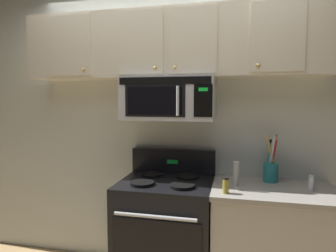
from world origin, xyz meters
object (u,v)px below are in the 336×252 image
at_px(salt_shaker, 311,183).
at_px(spice_jar, 226,185).
at_px(pepper_mill, 236,174).
at_px(utensil_crock_teal, 271,168).
at_px(stove_range, 166,232).
at_px(over_range_microwave, 169,99).

relative_size(salt_shaker, spice_jar, 0.95).
height_order(salt_shaker, pepper_mill, pepper_mill).
xyz_separation_m(utensil_crock_teal, spice_jar, (-0.35, -0.39, -0.05)).
distance_m(stove_range, over_range_microwave, 1.11).
height_order(stove_range, spice_jar, stove_range).
bearing_deg(over_range_microwave, utensil_crock_teal, 4.23).
relative_size(utensil_crock_teal, pepper_mill, 2.03).
xyz_separation_m(over_range_microwave, spice_jar, (0.49, -0.33, -0.62)).
bearing_deg(stove_range, pepper_mill, -1.14).
bearing_deg(salt_shaker, stove_range, -179.63).
distance_m(stove_range, utensil_crock_teal, 1.01).
bearing_deg(stove_range, utensil_crock_teal, 12.05).
height_order(over_range_microwave, pepper_mill, over_range_microwave).
distance_m(stove_range, spice_jar, 0.72).
xyz_separation_m(over_range_microwave, utensil_crock_teal, (0.83, 0.06, -0.56)).
xyz_separation_m(over_range_microwave, pepper_mill, (0.56, -0.13, -0.58)).
bearing_deg(salt_shaker, spice_jar, -160.43).
xyz_separation_m(utensil_crock_teal, salt_shaker, (0.27, -0.17, -0.06)).
bearing_deg(spice_jar, pepper_mill, 70.46).
bearing_deg(over_range_microwave, pepper_mill, -12.86).
relative_size(stove_range, spice_jar, 9.48).
relative_size(stove_range, utensil_crock_teal, 2.88).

